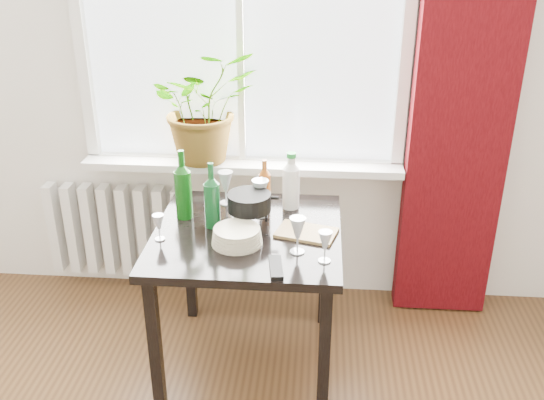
# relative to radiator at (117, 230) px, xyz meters

# --- Properties ---
(window) EXTENTS (1.72, 0.08, 1.62)m
(window) POSITION_rel_radiator_xyz_m (0.75, 0.04, 1.22)
(window) COLOR white
(window) RESTS_ON ground
(windowsill) EXTENTS (1.72, 0.20, 0.04)m
(windowsill) POSITION_rel_radiator_xyz_m (0.75, -0.03, 0.44)
(windowsill) COLOR silver
(windowsill) RESTS_ON ground
(curtain) EXTENTS (0.50, 0.12, 2.56)m
(curtain) POSITION_rel_radiator_xyz_m (1.87, -0.06, 0.92)
(curtain) COLOR #350408
(curtain) RESTS_ON ground
(radiator) EXTENTS (0.80, 0.10, 0.55)m
(radiator) POSITION_rel_radiator_xyz_m (0.00, 0.00, 0.00)
(radiator) COLOR white
(radiator) RESTS_ON ground
(table) EXTENTS (0.85, 0.85, 0.74)m
(table) POSITION_rel_radiator_xyz_m (0.85, -0.63, 0.27)
(table) COLOR black
(table) RESTS_ON ground
(potted_plant) EXTENTS (0.69, 0.65, 0.60)m
(potted_plant) POSITION_rel_radiator_xyz_m (0.55, -0.02, 0.77)
(potted_plant) COLOR #3F741E
(potted_plant) RESTS_ON windowsill
(wine_bottle_left) EXTENTS (0.08, 0.08, 0.34)m
(wine_bottle_left) POSITION_rel_radiator_xyz_m (0.54, -0.51, 0.53)
(wine_bottle_left) COLOR #0D470F
(wine_bottle_left) RESTS_ON table
(wine_bottle_right) EXTENTS (0.09, 0.09, 0.31)m
(wine_bottle_right) POSITION_rel_radiator_xyz_m (0.69, -0.59, 0.52)
(wine_bottle_right) COLOR #0D461C
(wine_bottle_right) RESTS_ON table
(bottle_amber) EXTENTS (0.07, 0.07, 0.24)m
(bottle_amber) POSITION_rel_radiator_xyz_m (0.90, -0.35, 0.48)
(bottle_amber) COLOR #7E3A0E
(bottle_amber) RESTS_ON table
(cleaning_bottle) EXTENTS (0.10, 0.10, 0.29)m
(cleaning_bottle) POSITION_rel_radiator_xyz_m (1.03, -0.36, 0.50)
(cleaning_bottle) COLOR white
(cleaning_bottle) RESTS_ON table
(wineglass_front_right) EXTENTS (0.09, 0.09, 0.17)m
(wineglass_front_right) POSITION_rel_radiator_xyz_m (1.09, -0.81, 0.44)
(wineglass_front_right) COLOR silver
(wineglass_front_right) RESTS_ON table
(wineglass_far_right) EXTENTS (0.07, 0.07, 0.14)m
(wineglass_far_right) POSITION_rel_radiator_xyz_m (1.20, -0.87, 0.43)
(wineglass_far_right) COLOR silver
(wineglass_far_right) RESTS_ON table
(wineglass_back_center) EXTENTS (0.11, 0.11, 0.19)m
(wineglass_back_center) POSITION_rel_radiator_xyz_m (0.89, -0.47, 0.45)
(wineglass_back_center) COLOR silver
(wineglass_back_center) RESTS_ON table
(wineglass_back_left) EXTENTS (0.10, 0.10, 0.17)m
(wineglass_back_left) POSITION_rel_radiator_xyz_m (0.71, -0.34, 0.45)
(wineglass_back_left) COLOR silver
(wineglass_back_left) RESTS_ON table
(wineglass_front_left) EXTENTS (0.06, 0.06, 0.12)m
(wineglass_front_left) POSITION_rel_radiator_xyz_m (0.47, -0.74, 0.42)
(wineglass_front_left) COLOR silver
(wineglass_front_left) RESTS_ON table
(plate_stack) EXTENTS (0.23, 0.23, 0.07)m
(plate_stack) POSITION_rel_radiator_xyz_m (0.82, -0.75, 0.40)
(plate_stack) COLOR beige
(plate_stack) RESTS_ON table
(fondue_pot) EXTENTS (0.26, 0.24, 0.16)m
(fondue_pot) POSITION_rel_radiator_xyz_m (0.85, -0.57, 0.44)
(fondue_pot) COLOR black
(fondue_pot) RESTS_ON table
(tv_remote) EXTENTS (0.07, 0.18, 0.02)m
(tv_remote) POSITION_rel_radiator_xyz_m (1.01, -0.96, 0.37)
(tv_remote) COLOR black
(tv_remote) RESTS_ON table
(cutting_board) EXTENTS (0.30, 0.23, 0.01)m
(cutting_board) POSITION_rel_radiator_xyz_m (1.12, -0.64, 0.37)
(cutting_board) COLOR olive
(cutting_board) RESTS_ON table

